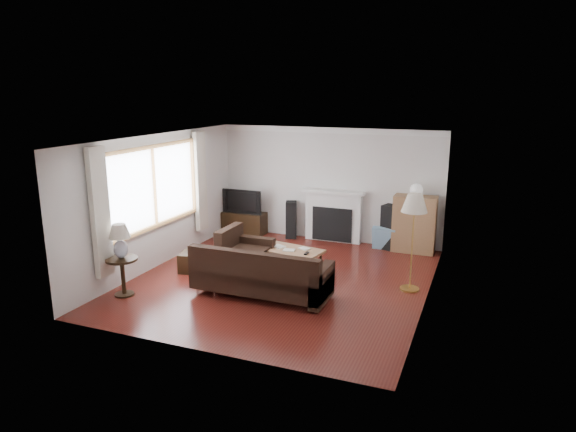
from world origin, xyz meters
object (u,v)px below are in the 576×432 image
at_px(side_table, 123,277).
at_px(sectional_sofa, 262,273).
at_px(bookshelf, 414,224).
at_px(floor_lamp, 412,243).
at_px(coffee_table, 291,261).
at_px(tv_stand, 244,223).

bearing_deg(side_table, sectional_sofa, 21.62).
xyz_separation_m(bookshelf, sectional_sofa, (-1.97, -3.29, -0.20)).
distance_m(bookshelf, floor_lamp, 2.18).
relative_size(coffee_table, floor_lamp, 0.69).
bearing_deg(sectional_sofa, side_table, -158.38).
height_order(tv_stand, sectional_sofa, sectional_sofa).
relative_size(tv_stand, floor_lamp, 0.60).
bearing_deg(tv_stand, sectional_sofa, -59.44).
height_order(bookshelf, coffee_table, bookshelf).
distance_m(tv_stand, floor_lamp, 4.71).
distance_m(bookshelf, coffee_table, 2.87).
xyz_separation_m(tv_stand, side_table, (-0.18, -4.10, 0.07)).
distance_m(sectional_sofa, coffee_table, 1.20).
relative_size(sectional_sofa, coffee_table, 2.11).
bearing_deg(coffee_table, tv_stand, 143.80).
height_order(bookshelf, floor_lamp, floor_lamp).
distance_m(tv_stand, bookshelf, 3.91).
xyz_separation_m(coffee_table, side_table, (-2.16, -2.02, 0.10)).
distance_m(tv_stand, side_table, 4.10).
bearing_deg(floor_lamp, sectional_sofa, -153.10).
xyz_separation_m(coffee_table, floor_lamp, (2.18, -0.05, 0.61)).
bearing_deg(coffee_table, sectional_sofa, -82.09).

